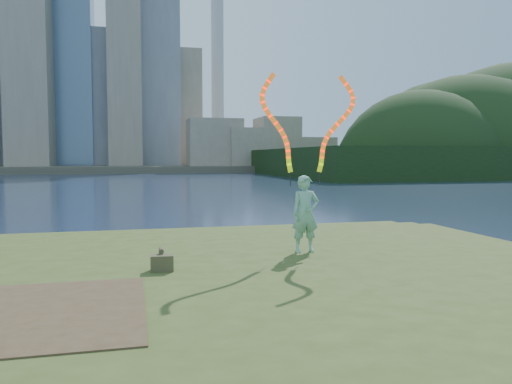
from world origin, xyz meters
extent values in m
plane|color=#17233B|center=(0.00, 0.00, 0.00)|extent=(320.00, 320.00, 0.00)
cube|color=#3C4C1B|center=(0.00, -2.50, 0.15)|extent=(20.00, 18.00, 0.30)
cube|color=#3C4C1B|center=(0.00, -2.20, 0.40)|extent=(17.00, 15.00, 0.30)
cube|color=#3C4C1B|center=(0.00, -2.00, 0.65)|extent=(14.00, 12.00, 0.30)
cube|color=#47331E|center=(-2.20, -3.20, 0.81)|extent=(3.20, 3.00, 0.02)
cube|color=#4A4536|center=(0.00, 95.00, 0.60)|extent=(320.00, 40.00, 1.20)
cylinder|color=silver|center=(18.00, 102.00, 30.20)|extent=(2.80, 2.80, 58.00)
cube|color=black|center=(55.00, 60.00, 2.00)|extent=(70.00, 42.00, 4.00)
imported|color=#157442|center=(2.72, -0.16, 1.59)|extent=(0.58, 0.38, 1.59)
cylinder|color=black|center=(2.42, -0.06, 2.32)|extent=(0.02, 0.02, 0.30)
cylinder|color=black|center=(3.06, -0.05, 2.32)|extent=(0.02, 0.02, 0.30)
cube|color=#433E26|center=(-0.26, -1.20, 0.94)|extent=(0.40, 0.28, 0.28)
cylinder|color=#433E26|center=(-0.26, -1.01, 1.12)|extent=(0.11, 0.26, 0.09)
camera|label=1|loc=(-0.72, -9.85, 2.76)|focal=35.00mm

